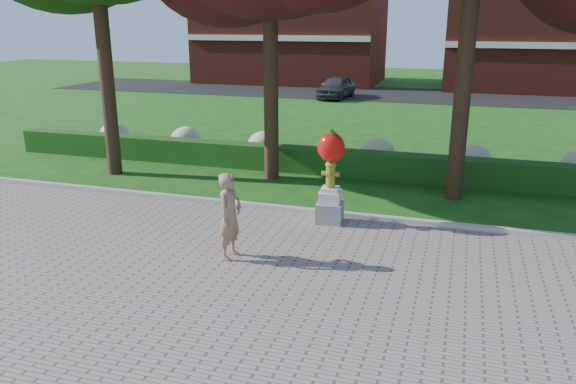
% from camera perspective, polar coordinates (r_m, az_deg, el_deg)
% --- Properties ---
extents(ground, '(100.00, 100.00, 0.00)m').
position_cam_1_polar(ground, '(11.65, -1.98, -6.90)').
color(ground, '#144D13').
rests_on(ground, ground).
extents(walkway, '(40.00, 14.00, 0.04)m').
position_cam_1_polar(walkway, '(8.44, -11.43, -17.22)').
color(walkway, gray).
rests_on(walkway, ground).
extents(curb, '(40.00, 0.18, 0.15)m').
position_cam_1_polar(curb, '(14.29, 2.01, -1.96)').
color(curb, '#ADADA5').
rests_on(curb, ground).
extents(lawn_hedge, '(24.00, 0.70, 0.80)m').
position_cam_1_polar(lawn_hedge, '(17.93, 5.44, 3.00)').
color(lawn_hedge, '#133F12').
rests_on(lawn_hedge, ground).
extents(hydrangea_row, '(20.10, 1.10, 0.99)m').
position_cam_1_polar(hydrangea_row, '(18.75, 7.81, 4.01)').
color(hydrangea_row, '#B7B68B').
rests_on(hydrangea_row, ground).
extents(street, '(50.00, 8.00, 0.02)m').
position_cam_1_polar(street, '(38.49, 12.16, 9.62)').
color(street, black).
rests_on(street, ground).
extents(building_left, '(14.00, 8.00, 7.00)m').
position_cam_1_polar(building_left, '(46.09, 0.32, 15.51)').
color(building_left, maroon).
rests_on(building_left, ground).
extents(building_right, '(12.00, 8.00, 6.40)m').
position_cam_1_polar(building_right, '(44.28, 23.88, 13.66)').
color(building_right, maroon).
rests_on(building_right, ground).
extents(hydrant_sculpture, '(0.66, 0.66, 2.27)m').
position_cam_1_polar(hydrant_sculpture, '(13.32, 4.35, 1.83)').
color(hydrant_sculpture, gray).
rests_on(hydrant_sculpture, walkway).
extents(woman, '(0.51, 0.70, 1.80)m').
position_cam_1_polar(woman, '(11.40, -5.91, -2.45)').
color(woman, '#9E775A').
rests_on(woman, walkway).
extents(parked_car, '(2.02, 4.19, 1.38)m').
position_cam_1_polar(parked_car, '(36.12, 4.90, 10.59)').
color(parked_car, '#383B3F').
rests_on(parked_car, street).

